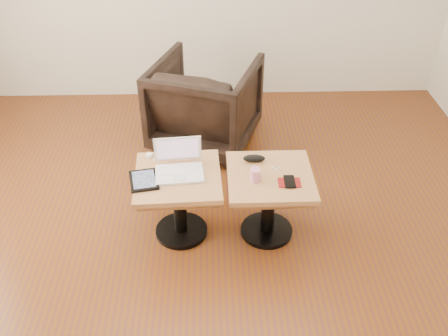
{
  "coord_description": "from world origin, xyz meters",
  "views": [
    {
      "loc": [
        -0.03,
        -2.41,
        2.43
      ],
      "look_at": [
        0.04,
        0.16,
        0.55
      ],
      "focal_mm": 40.0,
      "sensor_mm": 36.0,
      "label": 1
    }
  ],
  "objects_px": {
    "side_table_left": "(179,190)",
    "armchair": "(205,103)",
    "laptop": "(179,165)",
    "striped_cup": "(255,175)",
    "side_table_right": "(269,190)"
  },
  "relations": [
    {
      "from": "side_table_left",
      "to": "side_table_right",
      "type": "xyz_separation_m",
      "value": [
        0.6,
        -0.01,
        0.0
      ]
    },
    {
      "from": "laptop",
      "to": "striped_cup",
      "type": "xyz_separation_m",
      "value": [
        0.49,
        -0.11,
        -0.0
      ]
    },
    {
      "from": "side_table_right",
      "to": "laptop",
      "type": "distance_m",
      "value": 0.62
    },
    {
      "from": "side_table_left",
      "to": "striped_cup",
      "type": "distance_m",
      "value": 0.53
    },
    {
      "from": "laptop",
      "to": "striped_cup",
      "type": "bearing_deg",
      "value": -18.51
    },
    {
      "from": "side_table_right",
      "to": "armchair",
      "type": "height_order",
      "value": "armchair"
    },
    {
      "from": "laptop",
      "to": "striped_cup",
      "type": "distance_m",
      "value": 0.5
    },
    {
      "from": "side_table_left",
      "to": "armchair",
      "type": "relative_size",
      "value": 0.69
    },
    {
      "from": "side_table_left",
      "to": "side_table_right",
      "type": "distance_m",
      "value": 0.6
    },
    {
      "from": "side_table_right",
      "to": "side_table_left",
      "type": "bearing_deg",
      "value": 178.4
    },
    {
      "from": "armchair",
      "to": "side_table_left",
      "type": "bearing_deg",
      "value": 101.59
    },
    {
      "from": "striped_cup",
      "to": "armchair",
      "type": "height_order",
      "value": "armchair"
    },
    {
      "from": "striped_cup",
      "to": "armchair",
      "type": "bearing_deg",
      "value": 104.4
    },
    {
      "from": "side_table_right",
      "to": "armchair",
      "type": "relative_size",
      "value": 0.67
    },
    {
      "from": "armchair",
      "to": "striped_cup",
      "type": "bearing_deg",
      "value": 124.41
    }
  ]
}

